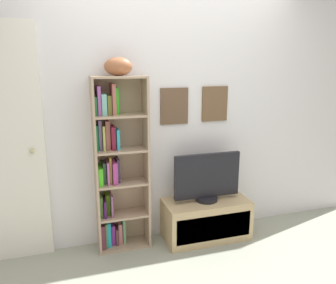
% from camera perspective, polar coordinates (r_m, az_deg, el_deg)
% --- Properties ---
extents(back_wall, '(4.80, 0.08, 2.44)m').
position_cam_1_polar(back_wall, '(3.27, 0.15, 4.21)').
color(back_wall, silver).
rests_on(back_wall, ground).
extents(bookshelf, '(0.49, 0.24, 1.64)m').
position_cam_1_polar(bookshelf, '(3.13, -9.01, -4.19)').
color(bookshelf, tan).
rests_on(bookshelf, ground).
extents(football, '(0.27, 0.20, 0.16)m').
position_cam_1_polar(football, '(2.96, -8.56, 12.73)').
color(football, '#925836').
rests_on(football, bookshelf).
extents(tv_stand, '(0.85, 0.41, 0.40)m').
position_cam_1_polar(tv_stand, '(3.48, 6.56, -13.01)').
color(tv_stand, tan).
rests_on(tv_stand, ground).
extents(television, '(0.68, 0.22, 0.48)m').
position_cam_1_polar(television, '(3.31, 6.75, -6.18)').
color(television, black).
rests_on(television, tv_stand).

